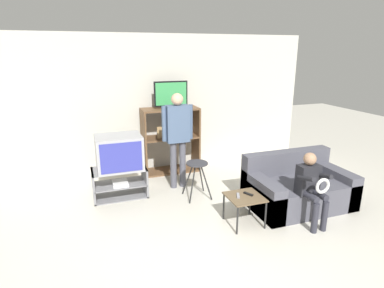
{
  "coord_description": "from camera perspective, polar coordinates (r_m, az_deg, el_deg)",
  "views": [
    {
      "loc": [
        -1.32,
        -2.62,
        2.29
      ],
      "look_at": [
        0.26,
        1.87,
        0.9
      ],
      "focal_mm": 30.0,
      "sensor_mm": 36.0,
      "label": 1
    }
  ],
  "objects": [
    {
      "name": "remote_control_black",
      "position": [
        4.47,
        9.97,
        -8.73
      ],
      "size": [
        0.09,
        0.15,
        0.02
      ],
      "primitive_type": "cube",
      "rotation": [
        0.0,
        0.0,
        0.45
      ],
      "color": "black",
      "rests_on": "snack_table"
    },
    {
      "name": "wall_back",
      "position": [
        6.27,
        -6.99,
        7.07
      ],
      "size": [
        6.4,
        0.06,
        2.6
      ],
      "color": "beige",
      "rests_on": "ground_plane"
    },
    {
      "name": "person_seated_child",
      "position": [
        4.58,
        20.45,
        -6.64
      ],
      "size": [
        0.33,
        0.43,
        1.0
      ],
      "color": "#2D2D38",
      "rests_on": "ground_plane"
    },
    {
      "name": "media_shelf",
      "position": [
        6.19,
        -3.84,
        0.77
      ],
      "size": [
        1.07,
        0.46,
        1.25
      ],
      "color": "brown",
      "rests_on": "ground_plane"
    },
    {
      "name": "person_standing_adult",
      "position": [
        5.35,
        -2.58,
        2.21
      ],
      "size": [
        0.53,
        0.2,
        1.63
      ],
      "color": "#4C4C56",
      "rests_on": "ground_plane"
    },
    {
      "name": "television_flat",
      "position": [
        6.0,
        -3.76,
        8.6
      ],
      "size": [
        0.63,
        0.2,
        0.5
      ],
      "color": "black",
      "rests_on": "media_shelf"
    },
    {
      "name": "television_main",
      "position": [
        5.16,
        -12.83,
        -1.49
      ],
      "size": [
        0.7,
        0.55,
        0.54
      ],
      "color": "#9E9EA3",
      "rests_on": "tv_stand"
    },
    {
      "name": "ground_plane",
      "position": [
        3.73,
        6.27,
        -21.76
      ],
      "size": [
        18.0,
        18.0,
        0.0
      ],
      "primitive_type": "plane",
      "color": "beige"
    },
    {
      "name": "tv_stand",
      "position": [
        5.34,
        -12.71,
        -6.76
      ],
      "size": [
        0.85,
        0.46,
        0.48
      ],
      "color": "slate",
      "rests_on": "ground_plane"
    },
    {
      "name": "remote_control_white",
      "position": [
        4.4,
        8.21,
        -9.06
      ],
      "size": [
        0.09,
        0.15,
        0.02
      ],
      "primitive_type": "cube",
      "rotation": [
        0.0,
        0.0,
        -0.43
      ],
      "color": "gray",
      "rests_on": "snack_table"
    },
    {
      "name": "snack_table",
      "position": [
        4.44,
        9.33,
        -9.72
      ],
      "size": [
        0.46,
        0.46,
        0.41
      ],
      "color": "brown",
      "rests_on": "ground_plane"
    },
    {
      "name": "folding_stool",
      "position": [
        5.1,
        0.89,
        -4.46
      ],
      "size": [
        0.4,
        0.39,
        0.59
      ],
      "color": "black",
      "rests_on": "ground_plane"
    },
    {
      "name": "couch",
      "position": [
        5.19,
        18.2,
        -7.51
      ],
      "size": [
        1.51,
        0.92,
        0.77
      ],
      "color": "#4C4C56",
      "rests_on": "ground_plane"
    }
  ]
}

